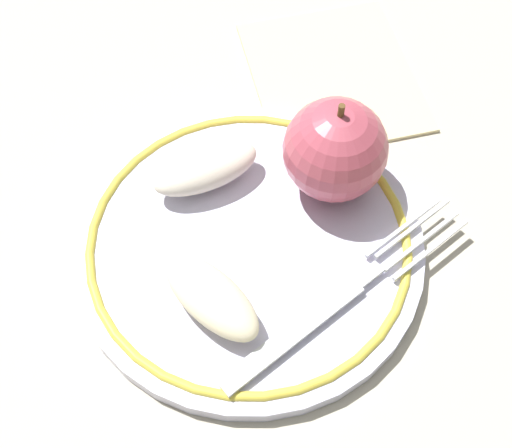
{
  "coord_description": "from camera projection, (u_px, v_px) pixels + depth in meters",
  "views": [
    {
      "loc": [
        -0.24,
        -0.03,
        0.4
      ],
      "look_at": [
        -0.02,
        -0.0,
        0.03
      ],
      "focal_mm": 50.0,
      "sensor_mm": 36.0,
      "label": 1
    }
  ],
  "objects": [
    {
      "name": "apple_red_whole",
      "position": [
        335.0,
        150.0,
        0.44
      ],
      "size": [
        0.07,
        0.07,
        0.07
      ],
      "color": "#B44759",
      "rests_on": "plate"
    },
    {
      "name": "apple_slice_back",
      "position": [
        205.0,
        168.0,
        0.46
      ],
      "size": [
        0.06,
        0.08,
        0.02
      ],
      "primitive_type": "ellipsoid",
      "rotation": [
        0.0,
        0.0,
        5.26
      ],
      "color": "silver",
      "rests_on": "plate"
    },
    {
      "name": "plate",
      "position": [
        256.0,
        246.0,
        0.45
      ],
      "size": [
        0.22,
        0.22,
        0.01
      ],
      "color": "silver",
      "rests_on": "ground_plane"
    },
    {
      "name": "ground_plane",
      "position": [
        252.0,
        226.0,
        0.47
      ],
      "size": [
        2.0,
        2.0,
        0.0
      ],
      "primitive_type": "plane",
      "color": "#B5AC99"
    },
    {
      "name": "napkin_folded",
      "position": [
        333.0,
        75.0,
        0.54
      ],
      "size": [
        0.17,
        0.16,
        0.01
      ],
      "primitive_type": "cube",
      "rotation": [
        0.0,
        0.0,
        0.34
      ],
      "color": "beige",
      "rests_on": "ground_plane"
    },
    {
      "name": "apple_slice_front",
      "position": [
        211.0,
        297.0,
        0.41
      ],
      "size": [
        0.07,
        0.08,
        0.02
      ],
      "primitive_type": "ellipsoid",
      "rotation": [
        0.0,
        0.0,
        0.89
      ],
      "color": "#F8E9BE",
      "rests_on": "plate"
    },
    {
      "name": "fork",
      "position": [
        339.0,
        298.0,
        0.43
      ],
      "size": [
        0.15,
        0.15,
        0.0
      ],
      "rotation": [
        0.0,
        0.0,
        5.51
      ],
      "color": "silver",
      "rests_on": "plate"
    }
  ]
}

